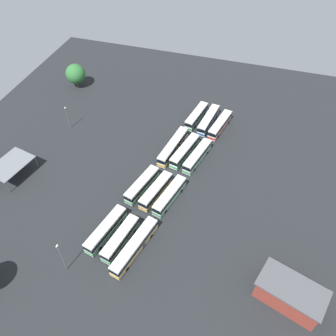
% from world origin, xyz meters
% --- Properties ---
extents(ground_plane, '(127.19, 127.19, 0.00)m').
position_xyz_m(ground_plane, '(0.00, 0.00, 0.00)').
color(ground_plane, black).
extents(bus_row0_slot0, '(12.10, 4.66, 3.43)m').
position_xyz_m(bus_row0_slot0, '(-23.94, 0.83, 1.81)').
color(bus_row0_slot0, silver).
rests_on(bus_row0_slot0, ground_plane).
extents(bus_row0_slot1, '(13.00, 4.22, 3.43)m').
position_xyz_m(bus_row0_slot1, '(-23.14, 4.73, 1.81)').
color(bus_row0_slot1, silver).
rests_on(bus_row0_slot1, ground_plane).
extents(bus_row0_slot2, '(12.37, 5.07, 3.43)m').
position_xyz_m(bus_row0_slot2, '(-21.86, 8.52, 1.81)').
color(bus_row0_slot2, silver).
rests_on(bus_row0_slot2, ground_plane).
extents(bus_row1_slot0, '(15.09, 4.86, 3.43)m').
position_xyz_m(bus_row1_slot0, '(-8.67, -2.05, 1.82)').
color(bus_row1_slot0, silver).
rests_on(bus_row1_slot0, ground_plane).
extents(bus_row1_slot1, '(13.05, 5.39, 3.43)m').
position_xyz_m(bus_row1_slot1, '(-7.90, 1.51, 1.81)').
color(bus_row1_slot1, silver).
rests_on(bus_row1_slot1, ground_plane).
extents(bus_row1_slot2, '(12.61, 5.35, 3.43)m').
position_xyz_m(bus_row1_slot2, '(-6.87, 5.27, 1.81)').
color(bus_row1_slot2, silver).
rests_on(bus_row1_slot2, ground_plane).
extents(bus_row2_slot0, '(12.14, 5.43, 3.43)m').
position_xyz_m(bus_row2_slot0, '(7.16, -5.40, 1.81)').
color(bus_row2_slot0, silver).
rests_on(bus_row2_slot0, ground_plane).
extents(bus_row2_slot1, '(11.91, 5.28, 3.43)m').
position_xyz_m(bus_row2_slot1, '(7.98, -1.50, 1.81)').
color(bus_row2_slot1, silver).
rests_on(bus_row2_slot1, ground_plane).
extents(bus_row2_slot2, '(12.26, 5.35, 3.43)m').
position_xyz_m(bus_row2_slot2, '(8.50, 2.15, 1.81)').
color(bus_row2_slot2, silver).
rests_on(bus_row2_slot2, ground_plane).
extents(bus_row3_slot0, '(12.84, 5.24, 3.43)m').
position_xyz_m(bus_row3_slot0, '(21.98, -8.49, 1.81)').
color(bus_row3_slot0, silver).
rests_on(bus_row3_slot0, ground_plane).
extents(bus_row3_slot1, '(11.91, 4.74, 3.43)m').
position_xyz_m(bus_row3_slot1, '(23.14, -4.52, 1.81)').
color(bus_row3_slot1, silver).
rests_on(bus_row3_slot1, ground_plane).
extents(bus_row3_slot2, '(15.05, 5.87, 3.43)m').
position_xyz_m(bus_row3_slot2, '(24.01, -0.83, 1.82)').
color(bus_row3_slot2, silver).
rests_on(bus_row3_slot2, ground_plane).
extents(depot_building, '(10.44, 14.10, 5.12)m').
position_xyz_m(depot_building, '(25.27, 31.25, 2.58)').
color(depot_building, maroon).
rests_on(depot_building, ground_plane).
extents(maintenance_shelter, '(11.95, 9.43, 4.04)m').
position_xyz_m(maintenance_shelter, '(12.31, -39.09, 3.87)').
color(maintenance_shelter, slate).
rests_on(maintenance_shelter, ground_plane).
extents(lamp_post_mid_lot, '(0.56, 0.28, 7.58)m').
position_xyz_m(lamp_post_mid_lot, '(-9.15, -34.52, 4.20)').
color(lamp_post_mid_lot, slate).
rests_on(lamp_post_mid_lot, ground_plane).
extents(lamp_post_by_building, '(0.56, 0.28, 9.25)m').
position_xyz_m(lamp_post_by_building, '(32.32, -12.85, 5.05)').
color(lamp_post_by_building, slate).
rests_on(lamp_post_by_building, ground_plane).
extents(tree_east_edge, '(6.53, 6.53, 8.26)m').
position_xyz_m(tree_east_edge, '(-30.27, -42.89, 4.99)').
color(tree_east_edge, brown).
rests_on(tree_east_edge, ground_plane).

